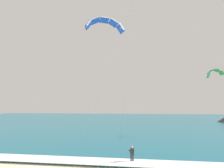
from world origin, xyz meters
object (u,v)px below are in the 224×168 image
object	(u,v)px
surfboard	(132,163)
kite_primary	(105,24)
kite_distant	(214,72)
kitesurfer	(132,154)

from	to	relation	value
surfboard	kite_primary	xyz separation A→B (m)	(-4.62, 9.44, 18.69)
kite_primary	kite_distant	size ratio (longest dim) A/B	4.10
kitesurfer	kite_distant	bearing A→B (deg)	55.65
kite_primary	surfboard	bearing A→B (deg)	-63.94
kite_distant	surfboard	bearing A→B (deg)	-124.32
kitesurfer	surfboard	bearing A→B (deg)	-67.85
surfboard	kite_distant	xyz separation A→B (m)	(16.33, 23.92, 12.77)
kite_primary	kitesurfer	bearing A→B (deg)	-63.94
kite_primary	kite_distant	xyz separation A→B (m)	(20.94, 14.47, -5.93)
surfboard	kite_distant	world-z (taller)	kite_distant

